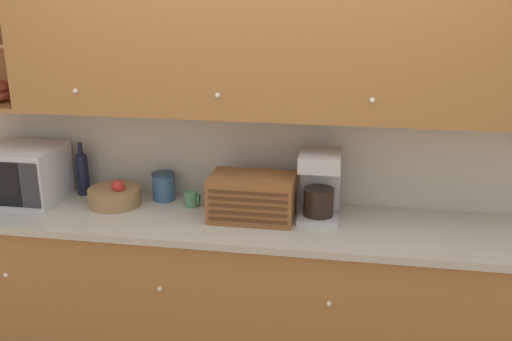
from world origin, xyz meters
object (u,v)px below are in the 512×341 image
fruit_basket (115,196)px  bread_box (252,197)px  mug (192,199)px  microwave (19,174)px  wine_bottle (82,171)px  coffee_maker (320,184)px  storage_canister (164,186)px

fruit_basket → bread_box: 0.82m
fruit_basket → mug: 0.45m
microwave → fruit_basket: microwave is taller
wine_bottle → bread_box: wine_bottle is taller
fruit_basket → coffee_maker: 1.18m
wine_bottle → bread_box: bearing=-10.4°
microwave → coffee_maker: (1.75, 0.03, 0.03)m
fruit_basket → bread_box: bearing=-4.1°
mug → coffee_maker: 0.74m
microwave → fruit_basket: bearing=1.4°
wine_bottle → mug: 0.71m
wine_bottle → fruit_basket: (0.26, -0.14, -0.09)m
microwave → mug: microwave is taller
wine_bottle → storage_canister: 0.51m
microwave → wine_bottle: size_ratio=1.49×
fruit_basket → coffee_maker: bearing=0.9°
bread_box → mug: bearing=163.7°
mug → wine_bottle: bearing=172.8°
storage_canister → coffee_maker: coffee_maker is taller
mug → fruit_basket: bearing=-173.7°
storage_canister → wine_bottle: bearing=178.9°
microwave → coffee_maker: 1.75m
wine_bottle → mug: wine_bottle is taller
mug → storage_canister: bearing=157.9°
storage_canister → bread_box: (0.56, -0.19, 0.04)m
storage_canister → coffee_maker: size_ratio=0.44×
wine_bottle → mug: (0.70, -0.09, -0.10)m
fruit_basket → bread_box: size_ratio=0.66×
storage_canister → fruit_basket: bearing=-153.3°
wine_bottle → microwave: bearing=-154.6°
wine_bottle → coffee_maker: bearing=-4.8°
coffee_maker → storage_canister: bearing=173.2°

